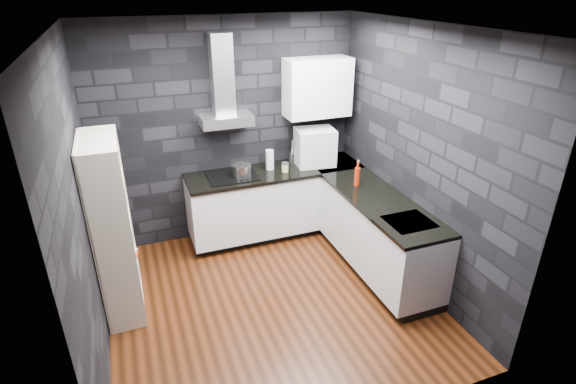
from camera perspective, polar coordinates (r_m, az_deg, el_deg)
ground at (r=4.84m, az=-2.06°, el=-13.60°), size 3.20×3.20×0.00m
ceiling at (r=3.77m, az=-2.73°, el=20.18°), size 3.20×3.20×0.00m
wall_back at (r=5.59m, az=-7.70°, el=7.56°), size 3.20×0.05×2.70m
wall_front at (r=2.83m, az=8.39°, el=-11.62°), size 3.20×0.05×2.70m
wall_left at (r=3.98m, az=-25.14°, el=-2.36°), size 0.05×3.20×2.70m
wall_right at (r=4.84m, az=16.26°, el=3.89°), size 0.05×3.20×2.70m
toekick_back at (r=5.99m, az=-1.67°, el=-4.58°), size 2.18×0.50×0.10m
toekick_right at (r=5.36m, az=11.44°, el=-9.11°), size 0.50×1.78×0.10m
counter_back_cab at (r=5.75m, az=-1.59°, el=-1.05°), size 2.20×0.60×0.76m
counter_right_cab at (r=5.11m, az=11.47°, el=-5.23°), size 0.60×1.80×0.76m
counter_back_top at (r=5.58m, az=-1.61°, el=2.59°), size 2.20×0.62×0.04m
counter_right_top at (r=4.92m, az=11.77°, el=-1.24°), size 0.62×1.80×0.04m
counter_corner_top at (r=5.87m, az=5.77°, el=3.68°), size 0.62×0.62×0.04m
hood_body at (r=5.34m, az=-7.86°, el=9.05°), size 0.60×0.34×0.12m
hood_chimney at (r=5.28m, az=-8.37°, el=14.55°), size 0.24×0.20×0.90m
upper_cabinet at (r=5.62m, az=3.75°, el=13.10°), size 0.80×0.35×0.70m
cooktop at (r=5.44m, az=-7.13°, el=2.07°), size 0.58×0.50×0.01m
sink_rim at (r=4.56m, az=15.16°, el=-3.69°), size 0.44×0.40×0.01m
pot at (r=5.38m, az=-5.87°, el=2.68°), size 0.22×0.22×0.13m
glass_vase at (r=5.56m, az=-2.32°, el=4.11°), size 0.13×0.13×0.25m
storage_jar at (r=5.51m, az=-0.37°, el=3.10°), size 0.10×0.10×0.10m
utensil_crock at (r=5.76m, az=0.64°, el=4.31°), size 0.13×0.13×0.14m
appliance_garage at (r=5.69m, az=3.43°, el=5.68°), size 0.52×0.43×0.47m
red_bottle at (r=5.17m, az=8.77°, el=1.94°), size 0.08×0.08×0.21m
bookshelf at (r=4.57m, az=-21.35°, el=-4.44°), size 0.39×0.82×1.80m
fruit_bowl at (r=4.50m, az=-21.40°, el=-4.43°), size 0.29×0.29×0.06m
book_red at (r=4.85m, az=-20.71°, el=-7.03°), size 0.17×0.06×0.22m
book_second at (r=4.92m, az=-21.01°, el=-6.32°), size 0.16×0.10×0.23m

